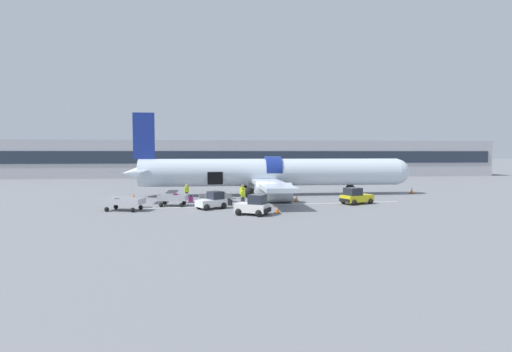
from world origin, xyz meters
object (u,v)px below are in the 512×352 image
at_px(baggage_cart_empty, 125,204).
at_px(suitcase_on_tarmac_spare, 191,199).
at_px(baggage_tug_mid, 212,201).
at_px(ground_crew_driver, 187,191).
at_px(airplane, 268,173).
at_px(ground_crew_loader_a, 243,196).
at_px(baggage_cart_loading, 216,198).
at_px(baggage_cart_queued, 174,200).
at_px(ground_crew_loader_b, 242,193).
at_px(baggage_tug_rear, 356,197).
at_px(baggage_tug_lead, 254,206).
at_px(suitcase_on_tarmac_upright, 229,203).

relative_size(baggage_cart_empty, suitcase_on_tarmac_spare, 6.60).
relative_size(baggage_tug_mid, suitcase_on_tarmac_spare, 4.58).
height_order(ground_crew_driver, suitcase_on_tarmac_spare, ground_crew_driver).
height_order(airplane, ground_crew_loader_a, airplane).
distance_m(ground_crew_loader_a, suitcase_on_tarmac_spare, 5.94).
bearing_deg(baggage_cart_empty, baggage_cart_loading, 31.52).
distance_m(baggage_cart_queued, ground_crew_loader_b, 6.75).
height_order(airplane, suitcase_on_tarmac_spare, airplane).
bearing_deg(ground_crew_loader_b, airplane, 61.99).
relative_size(ground_crew_driver, suitcase_on_tarmac_spare, 2.54).
relative_size(baggage_cart_loading, suitcase_on_tarmac_spare, 5.87).
bearing_deg(baggage_tug_rear, baggage_tug_mid, -173.01).
relative_size(baggage_cart_queued, baggage_cart_empty, 0.84).
bearing_deg(suitcase_on_tarmac_spare, baggage_tug_lead, -59.28).
height_order(baggage_cart_empty, ground_crew_loader_b, ground_crew_loader_b).
height_order(airplane, baggage_tug_rear, airplane).
xyz_separation_m(ground_crew_driver, suitcase_on_tarmac_upright, (4.28, -5.35, -0.59)).
height_order(baggage_cart_loading, suitcase_on_tarmac_spare, baggage_cart_loading).
xyz_separation_m(airplane, ground_crew_loader_a, (-3.65, -8.35, -1.68)).
xyz_separation_m(baggage_cart_loading, suitcase_on_tarmac_upright, (1.22, -2.47, -0.17)).
relative_size(baggage_tug_mid, baggage_tug_rear, 0.85).
relative_size(baggage_tug_mid, baggage_cart_queued, 0.82).
bearing_deg(ground_crew_loader_b, baggage_cart_empty, -158.24).
bearing_deg(ground_crew_driver, airplane, 19.19).
height_order(baggage_cart_empty, ground_crew_loader_a, ground_crew_loader_a).
bearing_deg(baggage_cart_empty, ground_crew_driver, 58.20).
bearing_deg(suitcase_on_tarmac_spare, ground_crew_loader_a, -31.00).
height_order(ground_crew_loader_b, suitcase_on_tarmac_upright, ground_crew_loader_b).
distance_m(baggage_tug_rear, baggage_cart_queued, 17.44).
height_order(baggage_tug_rear, suitcase_on_tarmac_upright, baggage_tug_rear).
relative_size(baggage_tug_lead, baggage_tug_mid, 1.02).
distance_m(airplane, ground_crew_driver, 9.93).
relative_size(baggage_tug_mid, ground_crew_loader_a, 1.81).
bearing_deg(suitcase_on_tarmac_upright, ground_crew_loader_b, 52.99).
bearing_deg(ground_crew_loader_a, baggage_tug_mid, -143.29).
distance_m(ground_crew_loader_b, suitcase_on_tarmac_upright, 2.39).
xyz_separation_m(ground_crew_loader_b, suitcase_on_tarmac_spare, (-5.13, 1.44, -0.69)).
height_order(baggage_tug_lead, baggage_tug_mid, baggage_tug_lead).
relative_size(airplane, baggage_cart_queued, 9.33).
height_order(airplane, ground_crew_loader_b, airplane).
height_order(baggage_tug_rear, ground_crew_loader_a, ground_crew_loader_a).
height_order(baggage_tug_mid, baggage_tug_rear, baggage_tug_rear).
xyz_separation_m(ground_crew_loader_a, suitcase_on_tarmac_spare, (-5.07, 3.05, -0.59)).
distance_m(ground_crew_driver, suitcase_on_tarmac_upright, 6.88).
bearing_deg(airplane, baggage_tug_mid, -121.96).
distance_m(baggage_tug_lead, baggage_tug_mid, 5.09).
bearing_deg(baggage_tug_lead, baggage_cart_empty, 161.80).
bearing_deg(ground_crew_loader_a, baggage_cart_empty, -166.13).
height_order(baggage_tug_lead, baggage_cart_empty, baggage_tug_lead).
distance_m(airplane, ground_crew_loader_b, 7.80).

